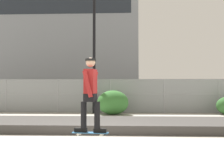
# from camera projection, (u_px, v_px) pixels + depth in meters

# --- Properties ---
(ground_plane) EXTENTS (120.00, 120.00, 0.00)m
(ground_plane) POSITION_uv_depth(u_px,v_px,m) (89.00, 146.00, 6.90)
(ground_plane) COLOR #9E998E
(gravel_berm) EXTENTS (11.48, 2.87, 0.28)m
(gravel_berm) POSITION_uv_depth(u_px,v_px,m) (100.00, 124.00, 9.83)
(gravel_berm) COLOR #3D3A38
(gravel_berm) RESTS_ON ground_plane
(skateboard) EXTENTS (0.82, 0.31, 0.07)m
(skateboard) POSITION_uv_depth(u_px,v_px,m) (90.00, 133.00, 6.43)
(skateboard) COLOR #2D608C
(skater) EXTENTS (0.73, 0.61, 1.66)m
(skater) POSITION_uv_depth(u_px,v_px,m) (90.00, 90.00, 6.48)
(skater) COLOR black
(skater) RESTS_ON skateboard
(chain_fence) EXTENTS (17.72, 0.06, 1.85)m
(chain_fence) POSITION_uv_depth(u_px,v_px,m) (110.00, 96.00, 16.09)
(chain_fence) COLOR gray
(chain_fence) RESTS_ON ground_plane
(street_lamp) EXTENTS (0.44, 0.44, 7.43)m
(street_lamp) POSITION_uv_depth(u_px,v_px,m) (94.00, 29.00, 15.82)
(street_lamp) COLOR black
(street_lamp) RESTS_ON ground_plane
(parked_car_near) EXTENTS (4.56, 2.27, 1.66)m
(parked_car_near) POSITION_uv_depth(u_px,v_px,m) (70.00, 96.00, 19.52)
(parked_car_near) COLOR #566B4C
(parked_car_near) RESTS_ON ground_plane
(library_building) EXTENTS (26.33, 12.72, 21.92)m
(library_building) POSITION_uv_depth(u_px,v_px,m) (59.00, 31.00, 49.57)
(library_building) COLOR slate
(library_building) RESTS_ON ground_plane
(shrub_left) EXTENTS (1.60, 1.31, 1.24)m
(shrub_left) POSITION_uv_depth(u_px,v_px,m) (113.00, 102.00, 14.89)
(shrub_left) COLOR #336B2D
(shrub_left) RESTS_ON ground_plane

